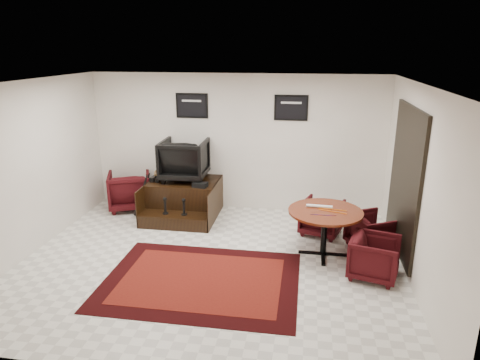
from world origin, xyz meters
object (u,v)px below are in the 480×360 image
shine_podium (184,200)px  armchair_side (130,189)px  table_chair_window (371,230)px  table_chair_corner (375,256)px  meeting_table (325,216)px  table_chair_back (322,216)px  shine_chair (184,158)px

shine_podium → armchair_side: armchair_side is taller
armchair_side → table_chair_window: 4.94m
armchair_side → table_chair_corner: size_ratio=1.24×
meeting_table → shine_podium: bearing=154.1°
table_chair_back → table_chair_corner: bearing=134.9°
shine_podium → armchair_side: (-1.24, 0.20, 0.10)m
table_chair_corner → armchair_side: bearing=80.8°
shine_podium → shine_chair: size_ratio=1.57×
shine_podium → armchair_side: 1.26m
shine_chair → table_chair_window: (3.56, -1.11, -0.83)m
table_chair_window → armchair_side: bearing=48.1°
shine_chair → table_chair_corner: shine_chair is taller
meeting_table → table_chair_corner: bearing=-40.2°
table_chair_back → table_chair_window: size_ratio=1.04×
armchair_side → table_chair_window: bearing=145.0°
shine_chair → table_chair_corner: (3.48, -2.09, -0.82)m
table_chair_window → meeting_table: bearing=86.8°
armchair_side → meeting_table: bearing=137.5°
shine_podium → table_chair_corner: bearing=-29.3°
shine_chair → table_chair_corner: 4.14m
shine_chair → table_chair_window: bearing=161.3°
table_chair_back → table_chair_window: bearing=167.7°
shine_chair → armchair_side: bearing=-3.9°
shine_podium → table_chair_window: shine_podium is taller
shine_podium → table_chair_back: shine_podium is taller
shine_podium → meeting_table: size_ratio=1.20×
table_chair_window → table_chair_corner: (-0.08, -0.98, 0.01)m
meeting_table → table_chair_window: meeting_table is taller
table_chair_window → table_chair_corner: size_ratio=0.97×
shine_chair → armchair_side: shine_chair is taller
shine_chair → table_chair_corner: bearing=147.6°
armchair_side → table_chair_window: (4.79, -1.17, -0.10)m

